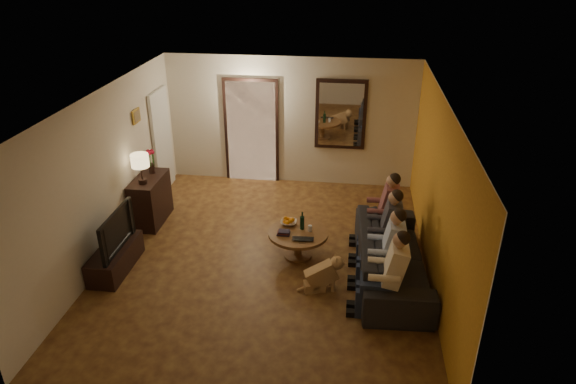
# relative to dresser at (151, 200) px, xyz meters

# --- Properties ---
(floor) EXTENTS (5.00, 6.00, 0.01)m
(floor) POSITION_rel_dresser_xyz_m (2.25, -0.95, -0.42)
(floor) COLOR #472213
(floor) RESTS_ON ground
(ceiling) EXTENTS (5.00, 6.00, 0.01)m
(ceiling) POSITION_rel_dresser_xyz_m (2.25, -0.95, 2.18)
(ceiling) COLOR white
(ceiling) RESTS_ON back_wall
(back_wall) EXTENTS (5.00, 0.02, 2.60)m
(back_wall) POSITION_rel_dresser_xyz_m (2.25, 2.05, 0.88)
(back_wall) COLOR beige
(back_wall) RESTS_ON floor
(front_wall) EXTENTS (5.00, 0.02, 2.60)m
(front_wall) POSITION_rel_dresser_xyz_m (2.25, -3.95, 0.88)
(front_wall) COLOR beige
(front_wall) RESTS_ON floor
(left_wall) EXTENTS (0.02, 6.00, 2.60)m
(left_wall) POSITION_rel_dresser_xyz_m (-0.25, -0.95, 0.88)
(left_wall) COLOR beige
(left_wall) RESTS_ON floor
(right_wall) EXTENTS (0.02, 6.00, 2.60)m
(right_wall) POSITION_rel_dresser_xyz_m (4.75, -0.95, 0.88)
(right_wall) COLOR beige
(right_wall) RESTS_ON floor
(orange_accent) EXTENTS (0.01, 6.00, 2.60)m
(orange_accent) POSITION_rel_dresser_xyz_m (4.74, -0.95, 0.88)
(orange_accent) COLOR #C67F21
(orange_accent) RESTS_ON right_wall
(kitchen_doorway) EXTENTS (1.00, 0.06, 2.10)m
(kitchen_doorway) POSITION_rel_dresser_xyz_m (1.45, 2.03, 0.63)
(kitchen_doorway) COLOR #FFE0A5
(kitchen_doorway) RESTS_ON floor
(door_trim) EXTENTS (1.12, 0.04, 2.22)m
(door_trim) POSITION_rel_dresser_xyz_m (1.45, 2.02, 0.63)
(door_trim) COLOR black
(door_trim) RESTS_ON floor
(fridge_glimpse) EXTENTS (0.45, 0.03, 1.70)m
(fridge_glimpse) POSITION_rel_dresser_xyz_m (1.70, 2.04, 0.48)
(fridge_glimpse) COLOR silver
(fridge_glimpse) RESTS_ON floor
(mirror_frame) EXTENTS (1.00, 0.05, 1.40)m
(mirror_frame) POSITION_rel_dresser_xyz_m (3.25, 2.01, 1.08)
(mirror_frame) COLOR black
(mirror_frame) RESTS_ON back_wall
(mirror_glass) EXTENTS (0.86, 0.02, 1.26)m
(mirror_glass) POSITION_rel_dresser_xyz_m (3.25, 1.98, 1.08)
(mirror_glass) COLOR white
(mirror_glass) RESTS_ON back_wall
(white_door) EXTENTS (0.06, 0.85, 2.04)m
(white_door) POSITION_rel_dresser_xyz_m (-0.21, 1.35, 0.60)
(white_door) COLOR white
(white_door) RESTS_ON floor
(framed_art) EXTENTS (0.03, 0.28, 0.24)m
(framed_art) POSITION_rel_dresser_xyz_m (-0.22, 0.35, 1.43)
(framed_art) COLOR #B28C33
(framed_art) RESTS_ON left_wall
(art_canvas) EXTENTS (0.01, 0.22, 0.18)m
(art_canvas) POSITION_rel_dresser_xyz_m (-0.21, 0.35, 1.43)
(art_canvas) COLOR brown
(art_canvas) RESTS_ON left_wall
(dresser) EXTENTS (0.45, 0.95, 0.85)m
(dresser) POSITION_rel_dresser_xyz_m (0.00, 0.00, 0.00)
(dresser) COLOR black
(dresser) RESTS_ON floor
(table_lamp) EXTENTS (0.30, 0.30, 0.54)m
(table_lamp) POSITION_rel_dresser_xyz_m (0.00, -0.22, 0.69)
(table_lamp) COLOR beige
(table_lamp) RESTS_ON dresser
(flower_vase) EXTENTS (0.14, 0.14, 0.44)m
(flower_vase) POSITION_rel_dresser_xyz_m (0.00, 0.22, 0.64)
(flower_vase) COLOR red
(flower_vase) RESTS_ON dresser
(tv_stand) EXTENTS (0.45, 1.14, 0.38)m
(tv_stand) POSITION_rel_dresser_xyz_m (0.00, -1.54, -0.23)
(tv_stand) COLOR black
(tv_stand) RESTS_ON floor
(tv) EXTENTS (1.06, 0.14, 0.61)m
(tv) POSITION_rel_dresser_xyz_m (0.00, -1.54, 0.26)
(tv) COLOR black
(tv) RESTS_ON tv_stand
(sofa) EXTENTS (2.51, 1.09, 0.72)m
(sofa) POSITION_rel_dresser_xyz_m (4.17, -1.19, -0.06)
(sofa) COLOR black
(sofa) RESTS_ON floor
(person_a) EXTENTS (0.60, 0.40, 1.20)m
(person_a) POSITION_rel_dresser_xyz_m (4.07, -2.09, 0.18)
(person_a) COLOR tan
(person_a) RESTS_ON sofa
(person_b) EXTENTS (0.60, 0.40, 1.20)m
(person_b) POSITION_rel_dresser_xyz_m (4.07, -1.49, 0.18)
(person_b) COLOR tan
(person_b) RESTS_ON sofa
(person_c) EXTENTS (0.60, 0.40, 1.20)m
(person_c) POSITION_rel_dresser_xyz_m (4.07, -0.89, 0.18)
(person_c) COLOR tan
(person_c) RESTS_ON sofa
(person_d) EXTENTS (0.60, 0.40, 1.20)m
(person_d) POSITION_rel_dresser_xyz_m (4.07, -0.29, 0.18)
(person_d) COLOR tan
(person_d) RESTS_ON sofa
(dog) EXTENTS (0.60, 0.39, 0.56)m
(dog) POSITION_rel_dresser_xyz_m (3.17, -1.66, -0.14)
(dog) COLOR tan
(dog) RESTS_ON floor
(coffee_table) EXTENTS (1.10, 1.10, 0.45)m
(coffee_table) POSITION_rel_dresser_xyz_m (2.74, -0.82, -0.20)
(coffee_table) COLOR brown
(coffee_table) RESTS_ON floor
(bowl) EXTENTS (0.26, 0.26, 0.06)m
(bowl) POSITION_rel_dresser_xyz_m (2.56, -0.60, 0.06)
(bowl) COLOR white
(bowl) RESTS_ON coffee_table
(oranges) EXTENTS (0.20, 0.20, 0.08)m
(oranges) POSITION_rel_dresser_xyz_m (2.56, -0.60, 0.13)
(oranges) COLOR orange
(oranges) RESTS_ON bowl
(wine_bottle) EXTENTS (0.07, 0.07, 0.31)m
(wine_bottle) POSITION_rel_dresser_xyz_m (2.79, -0.72, 0.18)
(wine_bottle) COLOR black
(wine_bottle) RESTS_ON coffee_table
(wine_glass) EXTENTS (0.06, 0.06, 0.10)m
(wine_glass) POSITION_rel_dresser_xyz_m (2.92, -0.77, 0.08)
(wine_glass) COLOR silver
(wine_glass) RESTS_ON coffee_table
(book_stack) EXTENTS (0.20, 0.15, 0.07)m
(book_stack) POSITION_rel_dresser_xyz_m (2.52, -0.92, 0.06)
(book_stack) COLOR black
(book_stack) RESTS_ON coffee_table
(laptop) EXTENTS (0.34, 0.23, 0.03)m
(laptop) POSITION_rel_dresser_xyz_m (2.84, -1.10, 0.04)
(laptop) COLOR black
(laptop) RESTS_ON coffee_table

